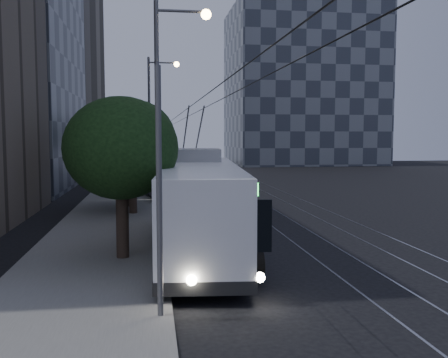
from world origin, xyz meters
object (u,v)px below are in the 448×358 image
Objects in this scene: pickup_silver at (169,189)px; car_white_a at (175,182)px; streetlamp_near at (167,97)px; car_white_c at (175,173)px; car_white_b at (180,179)px; streetlamp_far at (154,111)px; trolleybus at (201,205)px; car_white_d at (178,171)px.

pickup_silver is 1.25× the size of car_white_a.
car_white_c is at bearing 86.76° from streetlamp_near.
streetlamp_far is at bearing -134.00° from car_white_b.
pickup_silver is 4.78m from car_white_a.
streetlamp_far reaches higher than trolleybus.
pickup_silver is 1.58× the size of car_white_d.
pickup_silver is 13.46m from streetlamp_near.
streetlamp_far reaches higher than streetlamp_near.
pickup_silver is 0.53× the size of streetlamp_far.
car_white_b is 1.27× the size of car_white_c.
car_white_c is at bearing 77.24° from streetlamp_far.
streetlamp_near is (-0.49, -12.38, 5.25)m from pickup_silver.
trolleybus reaches higher than car_white_d.
car_white_b is at bearing 85.43° from streetlamp_near.
car_white_d is 0.33× the size of streetlamp_far.
car_white_a is 4.30m from car_white_b.
pickup_silver is at bearing -118.05° from car_white_a.
streetlamp_near is at bearing -116.03° from car_white_d.
car_white_d is (0.38, 10.09, -0.07)m from car_white_b.
car_white_b is at bearing 61.57° from car_white_a.
streetlamp_near is 19.80m from streetlamp_far.
streetlamp_near is at bearing -101.63° from pickup_silver.
car_white_d is (1.60, 19.09, -0.18)m from pickup_silver.
car_white_a is at bearing 73.05° from pickup_silver.
pickup_silver is at bearing -83.61° from car_white_c.
car_white_c is at bearing 94.05° from trolleybus.
car_white_a is 17.95m from streetlamp_near.
pickup_silver is 0.56× the size of streetlamp_near.
trolleybus is at bearing -110.37° from car_white_a.
streetlamp_near is 0.94× the size of streetlamp_far.
streetlamp_near is at bearing -82.86° from car_white_c.
car_white_b is (0.55, 24.31, -1.08)m from trolleybus.
car_white_c is 2.81m from car_white_d.
car_white_a reaches higher than car_white_c.
streetlamp_near is at bearing -114.22° from car_white_a.
streetlamp_near reaches higher than car_white_b.
streetlamp_far is (-0.39, 19.79, 0.38)m from streetlamp_near.
car_white_a is 6.42m from streetlamp_far.
streetlamp_far is (-1.51, 2.67, 5.64)m from car_white_a.
car_white_b is at bearing -78.96° from car_white_c.
pickup_silver is (-0.67, 15.31, -0.98)m from trolleybus.
pickup_silver reaches higher than car_white_a.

